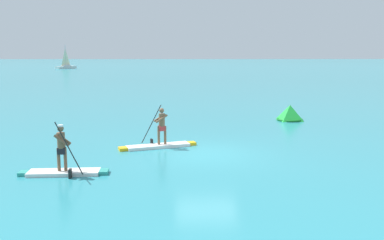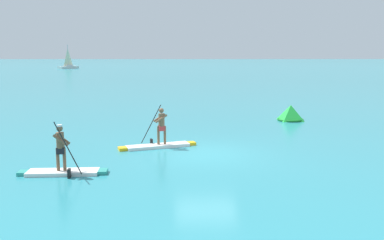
# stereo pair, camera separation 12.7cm
# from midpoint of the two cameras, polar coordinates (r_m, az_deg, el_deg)

# --- Properties ---
(ground) EXTENTS (440.00, 440.00, 0.00)m
(ground) POSITION_cam_midpoint_polar(r_m,az_deg,el_deg) (17.21, 2.15, -4.54)
(ground) COLOR teal
(paddleboarder_near_left) EXTENTS (2.98, 0.95, 1.89)m
(paddleboarder_near_left) POSITION_cam_midpoint_polar(r_m,az_deg,el_deg) (14.93, -16.81, -5.81)
(paddleboarder_near_left) COLOR white
(paddleboarder_near_left) RESTS_ON ground
(paddleboarder_mid_center) EXTENTS (3.36, 1.51, 1.81)m
(paddleboarder_mid_center) POSITION_cam_midpoint_polar(r_m,az_deg,el_deg) (18.28, -4.37, -2.74)
(paddleboarder_mid_center) COLOR white
(paddleboarder_mid_center) RESTS_ON ground
(race_marker_buoy) EXTENTS (1.84, 1.84, 0.93)m
(race_marker_buoy) POSITION_cam_midpoint_polar(r_m,az_deg,el_deg) (26.03, 13.31, 0.83)
(race_marker_buoy) COLOR green
(race_marker_buoy) RESTS_ON ground
(sailboat_left_horizon) EXTENTS (4.31, 5.32, 5.72)m
(sailboat_left_horizon) POSITION_cam_midpoint_polar(r_m,az_deg,el_deg) (108.16, -16.33, 7.06)
(sailboat_left_horizon) COLOR white
(sailboat_left_horizon) RESTS_ON ground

